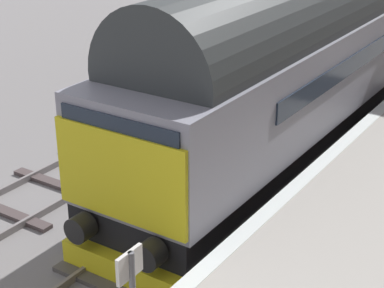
# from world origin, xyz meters

# --- Properties ---
(ground_plane) EXTENTS (140.00, 140.00, 0.00)m
(ground_plane) POSITION_xyz_m (0.00, 0.00, 0.00)
(ground_plane) COLOR slate
(ground_plane) RESTS_ON ground
(track_main) EXTENTS (2.50, 60.00, 0.15)m
(track_main) POSITION_xyz_m (0.00, 0.00, 0.06)
(track_main) COLOR gray
(track_main) RESTS_ON ground
(track_adjacent_west) EXTENTS (2.50, 60.00, 0.15)m
(track_adjacent_west) POSITION_xyz_m (-3.56, 0.00, 0.06)
(track_adjacent_west) COLOR slate
(track_adjacent_west) RESTS_ON ground
(station_platform) EXTENTS (4.00, 44.00, 1.01)m
(station_platform) POSITION_xyz_m (3.60, 0.00, 0.50)
(station_platform) COLOR #AFAAA2
(station_platform) RESTS_ON ground
(diesel_locomotive) EXTENTS (2.74, 19.57, 4.68)m
(diesel_locomotive) POSITION_xyz_m (0.00, 6.87, 2.49)
(diesel_locomotive) COLOR black
(diesel_locomotive) RESTS_ON ground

